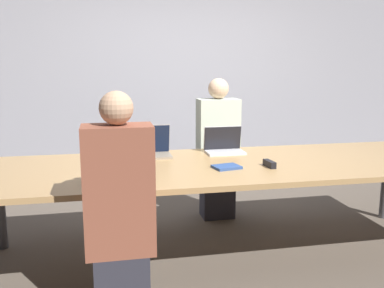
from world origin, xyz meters
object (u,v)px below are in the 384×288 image
laptop_far_midleft (153,147)px  laptop_near_left (118,172)px  laptop_far_center (224,145)px  stapler (269,164)px  cup_far_midleft (121,154)px  person_near_left (120,215)px  person_far_center (218,151)px

laptop_far_midleft → laptop_near_left: bearing=-111.9°
laptop_far_center → stapler: size_ratio=2.24×
laptop_far_midleft → cup_far_midleft: 0.29m
person_near_left → cup_far_midleft: size_ratio=15.41×
person_far_center → laptop_near_left: bearing=-129.7°
stapler → laptop_far_midleft: bearing=140.1°
laptop_near_left → person_near_left: size_ratio=0.26×
laptop_near_left → person_far_center: bearing=-129.7°
laptop_near_left → cup_far_midleft: bearing=-94.2°
stapler → laptop_near_left: bearing=-173.8°
person_far_center → stapler: bearing=-81.9°
laptop_far_midleft → laptop_far_center: bearing=1.4°
person_near_left → stapler: person_near_left is taller
person_near_left → laptop_far_center: person_near_left is taller
laptop_near_left → person_far_center: (1.02, 1.23, -0.15)m
laptop_near_left → laptop_far_midleft: (0.33, 0.82, 0.00)m
laptop_far_center → person_far_center: (0.05, 0.40, -0.14)m
laptop_near_left → stapler: (1.17, 0.23, -0.05)m
laptop_near_left → person_near_left: bearing=89.1°
person_far_center → person_near_left: bearing=-122.1°
laptop_far_midleft → stapler: bearing=-35.1°
laptop_near_left → laptop_far_midleft: size_ratio=1.18×
laptop_near_left → stapler: bearing=-169.0°
laptop_near_left → laptop_far_center: size_ratio=1.06×
laptop_far_midleft → stapler: size_ratio=2.01×
person_near_left → person_far_center: (1.03, 1.64, 0.01)m
person_near_left → stapler: (1.17, 0.64, 0.11)m
person_near_left → laptop_far_center: 1.59m
cup_far_midleft → laptop_far_midleft: bearing=15.6°
laptop_near_left → person_near_left: person_near_left is taller
laptop_far_center → cup_far_midleft: 0.92m
laptop_far_midleft → cup_far_midleft: laptop_far_midleft is taller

